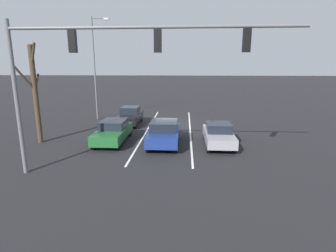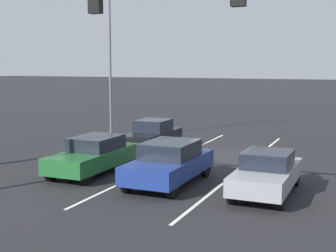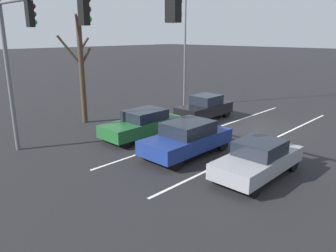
{
  "view_description": "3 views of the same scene",
  "coord_description": "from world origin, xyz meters",
  "px_view_note": "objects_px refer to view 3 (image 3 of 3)",
  "views": [
    {
      "loc": [
        -1.28,
        22.81,
        5.08
      ],
      "look_at": [
        -0.2,
        6.2,
        1.24
      ],
      "focal_mm": 28.0,
      "sensor_mm": 36.0,
      "label": 1
    },
    {
      "loc": [
        -6.56,
        21.65,
        4.36
      ],
      "look_at": [
        0.18,
        6.11,
        2.12
      ],
      "focal_mm": 50.0,
      "sensor_mm": 36.0,
      "label": 2
    },
    {
      "loc": [
        -9.12,
        17.1,
        5.38
      ],
      "look_at": [
        1.1,
        6.43,
        1.21
      ],
      "focal_mm": 35.0,
      "sensor_mm": 36.0,
      "label": 3
    }
  ],
  "objects_px": {
    "traffic_signal_gantry": "(49,34)",
    "street_lamp_right_shoulder": "(187,35)",
    "car_navy_midlane_front": "(187,138)",
    "car_black_rightlane_second": "(205,108)",
    "car_darkgreen_rightlane_front": "(142,124)",
    "car_gray_leftlane_front": "(258,159)",
    "bare_tree_near": "(81,67)"
  },
  "relations": [
    {
      "from": "traffic_signal_gantry",
      "to": "street_lamp_right_shoulder",
      "type": "xyz_separation_m",
      "value": [
        4.82,
        -13.1,
        -0.06
      ]
    },
    {
      "from": "car_darkgreen_rightlane_front",
      "to": "car_black_rightlane_second",
      "type": "xyz_separation_m",
      "value": [
        -0.04,
        -5.39,
        0.02
      ]
    },
    {
      "from": "street_lamp_right_shoulder",
      "to": "car_gray_leftlane_front",
      "type": "bearing_deg",
      "value": 143.04
    },
    {
      "from": "car_gray_leftlane_front",
      "to": "street_lamp_right_shoulder",
      "type": "relative_size",
      "value": 0.45
    },
    {
      "from": "car_gray_leftlane_front",
      "to": "car_navy_midlane_front",
      "type": "relative_size",
      "value": 0.95
    },
    {
      "from": "car_navy_midlane_front",
      "to": "street_lamp_right_shoulder",
      "type": "distance_m",
      "value": 11.56
    },
    {
      "from": "bare_tree_near",
      "to": "car_gray_leftlane_front",
      "type": "bearing_deg",
      "value": -179.37
    },
    {
      "from": "car_gray_leftlane_front",
      "to": "car_black_rightlane_second",
      "type": "relative_size",
      "value": 1.05
    },
    {
      "from": "car_black_rightlane_second",
      "to": "traffic_signal_gantry",
      "type": "xyz_separation_m",
      "value": [
        -1.27,
        10.86,
        4.59
      ]
    },
    {
      "from": "traffic_signal_gantry",
      "to": "bare_tree_near",
      "type": "xyz_separation_m",
      "value": [
        6.25,
        -5.03,
        -1.91
      ]
    },
    {
      "from": "bare_tree_near",
      "to": "traffic_signal_gantry",
      "type": "bearing_deg",
      "value": 141.18
    },
    {
      "from": "car_navy_midlane_front",
      "to": "car_darkgreen_rightlane_front",
      "type": "height_order",
      "value": "car_navy_midlane_front"
    },
    {
      "from": "car_gray_leftlane_front",
      "to": "bare_tree_near",
      "type": "relative_size",
      "value": 0.66
    },
    {
      "from": "car_black_rightlane_second",
      "to": "street_lamp_right_shoulder",
      "type": "relative_size",
      "value": 0.43
    },
    {
      "from": "car_navy_midlane_front",
      "to": "car_darkgreen_rightlane_front",
      "type": "bearing_deg",
      "value": -6.48
    },
    {
      "from": "car_black_rightlane_second",
      "to": "bare_tree_near",
      "type": "height_order",
      "value": "bare_tree_near"
    },
    {
      "from": "bare_tree_near",
      "to": "car_darkgreen_rightlane_front",
      "type": "bearing_deg",
      "value": -174.81
    },
    {
      "from": "car_navy_midlane_front",
      "to": "bare_tree_near",
      "type": "bearing_deg",
      "value": 0.36
    },
    {
      "from": "car_gray_leftlane_front",
      "to": "car_darkgreen_rightlane_front",
      "type": "xyz_separation_m",
      "value": [
        7.04,
        -0.32,
        0.01
      ]
    },
    {
      "from": "car_black_rightlane_second",
      "to": "traffic_signal_gantry",
      "type": "distance_m",
      "value": 11.86
    },
    {
      "from": "car_darkgreen_rightlane_front",
      "to": "traffic_signal_gantry",
      "type": "bearing_deg",
      "value": 103.42
    },
    {
      "from": "car_navy_midlane_front",
      "to": "car_black_rightlane_second",
      "type": "relative_size",
      "value": 1.1
    },
    {
      "from": "bare_tree_near",
      "to": "car_navy_midlane_front",
      "type": "bearing_deg",
      "value": -179.64
    },
    {
      "from": "car_gray_leftlane_front",
      "to": "traffic_signal_gantry",
      "type": "relative_size",
      "value": 0.34
    },
    {
      "from": "car_navy_midlane_front",
      "to": "traffic_signal_gantry",
      "type": "bearing_deg",
      "value": 66.73
    },
    {
      "from": "car_navy_midlane_front",
      "to": "car_darkgreen_rightlane_front",
      "type": "distance_m",
      "value": 3.51
    },
    {
      "from": "car_darkgreen_rightlane_front",
      "to": "car_black_rightlane_second",
      "type": "distance_m",
      "value": 5.39
    },
    {
      "from": "car_navy_midlane_front",
      "to": "traffic_signal_gantry",
      "type": "xyz_separation_m",
      "value": [
        2.18,
        5.08,
        4.55
      ]
    },
    {
      "from": "car_darkgreen_rightlane_front",
      "to": "bare_tree_near",
      "type": "distance_m",
      "value": 5.65
    },
    {
      "from": "car_gray_leftlane_front",
      "to": "car_black_rightlane_second",
      "type": "bearing_deg",
      "value": -39.21
    },
    {
      "from": "street_lamp_right_shoulder",
      "to": "traffic_signal_gantry",
      "type": "bearing_deg",
      "value": 110.22
    },
    {
      "from": "traffic_signal_gantry",
      "to": "street_lamp_right_shoulder",
      "type": "bearing_deg",
      "value": -69.78
    }
  ]
}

